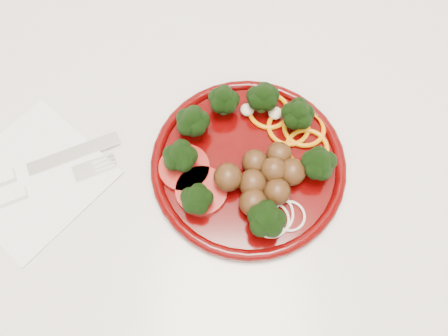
{
  "coord_description": "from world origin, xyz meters",
  "views": [
    {
      "loc": [
        0.22,
        1.45,
        1.41
      ],
      "look_at": [
        0.21,
        1.66,
        0.92
      ],
      "focal_mm": 35.0,
      "sensor_mm": 36.0,
      "label": 1
    }
  ],
  "objects_px": {
    "napkin": "(33,178)",
    "knife": "(10,176)",
    "fork": "(12,197)",
    "plate": "(248,160)"
  },
  "relations": [
    {
      "from": "napkin",
      "to": "knife",
      "type": "relative_size",
      "value": 0.77
    },
    {
      "from": "knife",
      "to": "fork",
      "type": "relative_size",
      "value": 1.13
    },
    {
      "from": "plate",
      "to": "napkin",
      "type": "distance_m",
      "value": 0.27
    },
    {
      "from": "plate",
      "to": "knife",
      "type": "height_order",
      "value": "plate"
    },
    {
      "from": "plate",
      "to": "napkin",
      "type": "bearing_deg",
      "value": -175.46
    },
    {
      "from": "fork",
      "to": "plate",
      "type": "bearing_deg",
      "value": -14.46
    },
    {
      "from": "plate",
      "to": "knife",
      "type": "distance_m",
      "value": 0.3
    },
    {
      "from": "napkin",
      "to": "knife",
      "type": "height_order",
      "value": "knife"
    },
    {
      "from": "knife",
      "to": "fork",
      "type": "bearing_deg",
      "value": -97.0
    },
    {
      "from": "napkin",
      "to": "fork",
      "type": "relative_size",
      "value": 0.87
    }
  ]
}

